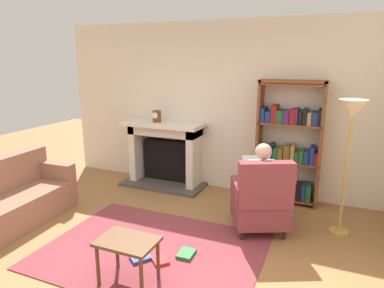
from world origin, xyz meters
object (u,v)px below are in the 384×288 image
(mantel_clock, at_px, (157,116))
(seated_reader, at_px, (260,182))
(floor_lamp, at_px, (351,122))
(bookshelf, at_px, (289,146))
(side_table, at_px, (128,247))
(sofa_floral, at_px, (7,202))
(fireplace, at_px, (166,151))
(armchair_reading, at_px, (261,201))

(mantel_clock, relative_size, seated_reader, 0.17)
(floor_lamp, bearing_deg, seated_reader, -164.11)
(bookshelf, relative_size, side_table, 3.25)
(sofa_floral, bearing_deg, bookshelf, -57.73)
(fireplace, bearing_deg, sofa_floral, -118.10)
(bookshelf, distance_m, floor_lamp, 1.20)
(mantel_clock, relative_size, side_table, 0.34)
(sofa_floral, xyz_separation_m, floor_lamp, (3.95, 1.47, 1.09))
(bookshelf, relative_size, floor_lamp, 1.10)
(bookshelf, height_order, seated_reader, bookshelf)
(mantel_clock, bearing_deg, seated_reader, -24.77)
(seated_reader, xyz_separation_m, sofa_floral, (-2.99, -1.19, -0.30))
(sofa_floral, xyz_separation_m, side_table, (2.09, -0.40, 0.06))
(seated_reader, bearing_deg, armchair_reading, 90.00)
(armchair_reading, bearing_deg, fireplace, -55.64)
(side_table, distance_m, floor_lamp, 2.82)
(mantel_clock, xyz_separation_m, armchair_reading, (1.98, -1.00, -0.77))
(sofa_floral, bearing_deg, mantel_clock, -29.57)
(sofa_floral, distance_m, floor_lamp, 4.35)
(fireplace, relative_size, sofa_floral, 0.81)
(fireplace, bearing_deg, seated_reader, -28.48)
(bookshelf, bearing_deg, seated_reader, -100.88)
(armchair_reading, distance_m, side_table, 1.76)
(armchair_reading, height_order, floor_lamp, floor_lamp)
(armchair_reading, xyz_separation_m, sofa_floral, (-3.04, -1.09, -0.10))
(armchair_reading, relative_size, floor_lamp, 0.58)
(armchair_reading, bearing_deg, bookshelf, -122.73)
(bookshelf, xyz_separation_m, sofa_floral, (-3.19, -2.22, -0.55))
(fireplace, distance_m, floor_lamp, 2.99)
(fireplace, relative_size, side_table, 2.49)
(sofa_floral, bearing_deg, seated_reader, -70.82)
(mantel_clock, bearing_deg, armchair_reading, -26.72)
(bookshelf, distance_m, armchair_reading, 1.22)
(armchair_reading, bearing_deg, floor_lamp, 177.30)
(seated_reader, bearing_deg, side_table, 35.12)
(armchair_reading, height_order, sofa_floral, armchair_reading)
(armchair_reading, xyz_separation_m, side_table, (-0.95, -1.48, -0.04))
(mantel_clock, distance_m, armchair_reading, 2.34)
(sofa_floral, distance_m, side_table, 2.13)
(armchair_reading, relative_size, seated_reader, 0.85)
(seated_reader, distance_m, side_table, 1.84)
(bookshelf, height_order, side_table, bookshelf)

